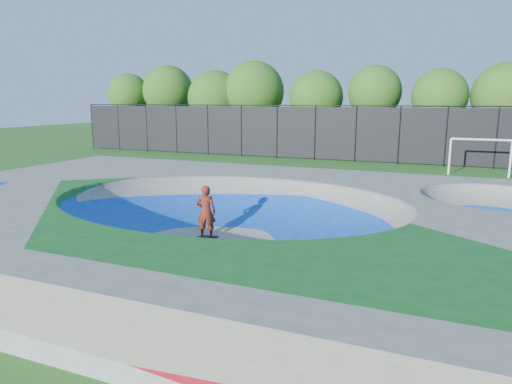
% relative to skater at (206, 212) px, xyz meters
% --- Properties ---
extents(ground, '(120.00, 120.00, 0.00)m').
position_rel_skater_xyz_m(ground, '(0.99, -0.46, -0.87)').
color(ground, '#255A19').
rests_on(ground, ground).
extents(skate_deck, '(22.00, 14.00, 1.50)m').
position_rel_skater_xyz_m(skate_deck, '(0.99, -0.46, -0.12)').
color(skate_deck, gray).
rests_on(skate_deck, ground).
extents(skater, '(0.74, 0.60, 1.74)m').
position_rel_skater_xyz_m(skater, '(0.00, 0.00, 0.00)').
color(skater, red).
rests_on(skater, ground).
extents(skateboard, '(0.81, 0.42, 0.05)m').
position_rel_skater_xyz_m(skateboard, '(0.00, 0.00, -0.84)').
color(skateboard, black).
rests_on(skateboard, ground).
extents(soccer_goal, '(3.34, 0.12, 2.21)m').
position_rel_skater_xyz_m(soccer_goal, '(8.89, 16.96, 0.67)').
color(soccer_goal, white).
rests_on(soccer_goal, ground).
extents(fence, '(48.09, 0.09, 4.04)m').
position_rel_skater_xyz_m(fence, '(0.99, 20.54, 1.23)').
color(fence, black).
rests_on(fence, ground).
extents(treeline, '(51.75, 6.56, 7.84)m').
position_rel_skater_xyz_m(treeline, '(-0.94, 25.73, 4.00)').
color(treeline, '#4C3526').
rests_on(treeline, ground).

